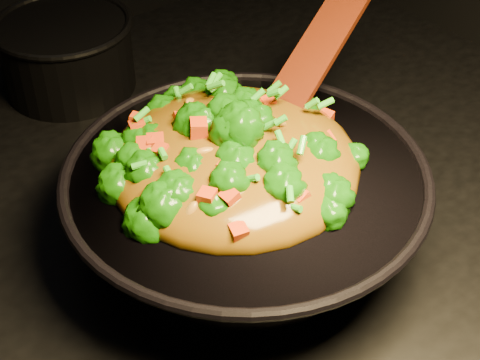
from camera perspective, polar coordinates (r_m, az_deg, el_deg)
wok at (r=0.83m, az=0.43°, el=-2.45°), size 0.43×0.43×0.11m
stir_fry at (r=0.77m, az=-0.53°, el=3.81°), size 0.36×0.36×0.10m
spatula at (r=0.87m, az=5.14°, el=8.59°), size 0.30×0.15×0.13m
back_pot at (r=1.14m, az=-13.27°, el=9.44°), size 0.24×0.24×0.11m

